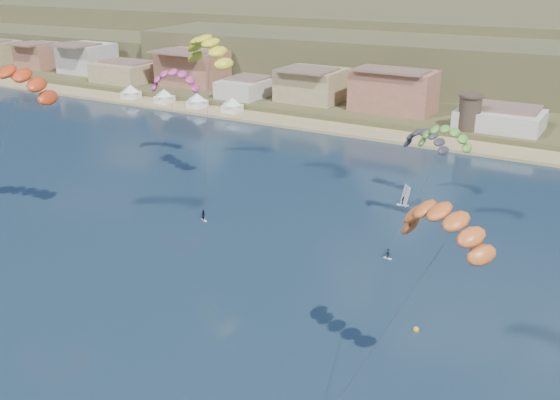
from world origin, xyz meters
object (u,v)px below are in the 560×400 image
(buoy, at_px, (416,329))
(watchtower, at_px, (470,112))
(windsurfer, at_px, (404,199))
(kitesurfer_yellow, at_px, (209,46))
(kitesurfer_orange, at_px, (446,218))
(kitesurfer_green, at_px, (445,135))
(kitesurfer_red, at_px, (13,78))

(buoy, bearing_deg, watchtower, 101.18)
(watchtower, height_order, windsurfer, watchtower)
(kitesurfer_yellow, bearing_deg, kitesurfer_orange, -35.86)
(kitesurfer_yellow, distance_m, kitesurfer_green, 42.31)
(watchtower, height_order, kitesurfer_orange, kitesurfer_orange)
(watchtower, distance_m, buoy, 90.72)
(kitesurfer_red, bearing_deg, windsurfer, 41.10)
(watchtower, distance_m, kitesurfer_red, 103.45)
(kitesurfer_orange, distance_m, windsurfer, 58.13)
(watchtower, xyz_separation_m, kitesurfer_green, (11.05, -60.56, 10.06))
(kitesurfer_yellow, distance_m, buoy, 60.15)
(kitesurfer_orange, bearing_deg, kitesurfer_red, 171.59)
(kitesurfer_red, xyz_separation_m, kitesurfer_green, (55.69, 30.95, -8.25))
(watchtower, bearing_deg, buoy, -78.82)
(watchtower, relative_size, kitesurfer_red, 0.30)
(windsurfer, xyz_separation_m, buoy, (15.35, -38.15, -1.05))
(kitesurfer_yellow, bearing_deg, windsurfer, 21.60)
(kitesurfer_green, bearing_deg, watchtower, 100.34)
(kitesurfer_red, distance_m, kitesurfer_green, 64.25)
(kitesurfer_red, bearing_deg, buoy, 2.50)
(kitesurfer_orange, distance_m, buoy, 24.27)
(kitesurfer_red, relative_size, kitesurfer_green, 1.44)
(kitesurfer_yellow, height_order, kitesurfer_green, kitesurfer_yellow)
(buoy, bearing_deg, windsurfer, 111.92)
(kitesurfer_green, distance_m, windsurfer, 20.23)
(kitesurfer_green, bearing_deg, kitesurfer_red, -150.94)
(watchtower, xyz_separation_m, kitesurfer_yellow, (-29.80, -63.31, 20.73))
(kitesurfer_orange, relative_size, windsurfer, 6.31)
(kitesurfer_yellow, height_order, kitesurfer_orange, kitesurfer_yellow)
(watchtower, height_order, kitesurfer_green, kitesurfer_green)
(watchtower, relative_size, windsurfer, 2.32)
(kitesurfer_orange, bearing_deg, buoy, 113.37)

